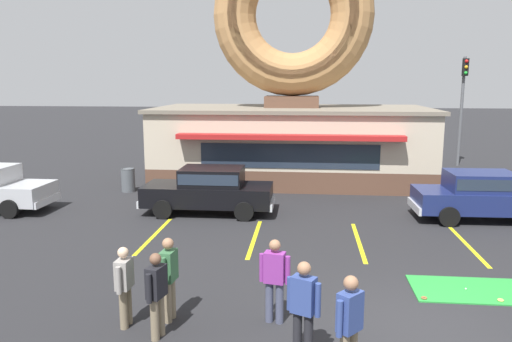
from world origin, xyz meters
TOP-DOWN VIEW (x-y plane):
  - ground_plane at (0.00, 0.00)m, footprint 160.00×160.00m
  - donut_shop_building at (-2.83, 13.94)m, footprint 12.30×6.75m
  - mini_donut_near_left at (0.35, 1.20)m, footprint 0.13×0.13m
  - mini_donut_mid_left at (1.91, 1.25)m, footprint 0.13×0.13m
  - golf_ball at (1.37, 1.76)m, footprint 0.04×0.04m
  - car_navy at (3.65, 7.73)m, footprint 4.60×2.06m
  - car_black at (-5.45, 7.69)m, footprint 4.56×1.98m
  - pedestrian_blue_sweater_man at (-2.71, -0.08)m, footprint 0.59×0.31m
  - pedestrian_hooded_kid at (-4.74, -0.86)m, footprint 0.32×0.58m
  - pedestrian_leather_jacket_man at (-5.46, -0.50)m, footprint 0.25×0.60m
  - pedestrian_clipboard_woman at (-4.70, -0.19)m, footprint 0.29×0.59m
  - pedestrian_beanie_man at (-1.47, -1.87)m, footprint 0.43×0.47m
  - pedestrian_crossing_woman at (-2.16, -1.34)m, footprint 0.55×0.38m
  - trash_bin at (-9.48, 10.76)m, footprint 0.57×0.57m
  - traffic_light_pole at (6.08, 18.78)m, footprint 0.28×0.47m
  - parking_stripe_far_left at (-6.61, 5.00)m, footprint 0.12×3.60m
  - parking_stripe_left at (-3.61, 5.00)m, footprint 0.12×3.60m
  - parking_stripe_mid_left at (-0.61, 5.00)m, footprint 0.12×3.60m
  - parking_stripe_centre at (2.39, 5.00)m, footprint 0.12×3.60m

SIDE VIEW (x-z plane):
  - ground_plane at x=0.00m, z-range 0.00..0.00m
  - parking_stripe_far_left at x=-6.61m, z-range 0.00..0.01m
  - parking_stripe_left at x=-3.61m, z-range 0.00..0.01m
  - parking_stripe_mid_left at x=-0.61m, z-range 0.00..0.01m
  - parking_stripe_centre at x=2.39m, z-range 0.00..0.01m
  - mini_donut_near_left at x=0.35m, z-range 0.03..0.07m
  - mini_donut_mid_left at x=1.91m, z-range 0.03..0.07m
  - golf_ball at x=1.37m, z-range 0.03..0.07m
  - trash_bin at x=-9.48m, z-range 0.01..0.99m
  - pedestrian_leather_jacket_man at x=-5.46m, z-range 0.07..1.61m
  - pedestrian_hooded_kid at x=-4.74m, z-range 0.08..1.65m
  - car_navy at x=3.65m, z-range 0.07..1.67m
  - car_black at x=-5.45m, z-range 0.07..1.67m
  - pedestrian_blue_sweater_man at x=-2.71m, z-range 0.09..1.72m
  - pedestrian_clipboard_woman at x=-4.70m, z-range 0.09..1.72m
  - pedestrian_crossing_woman at x=-2.16m, z-range 0.09..1.79m
  - pedestrian_beanie_man at x=-1.47m, z-range 0.10..1.80m
  - traffic_light_pole at x=6.08m, z-range 0.81..6.61m
  - donut_shop_building at x=-2.83m, z-range -1.74..9.22m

